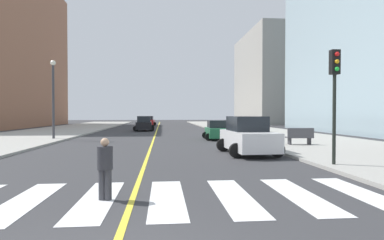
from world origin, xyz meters
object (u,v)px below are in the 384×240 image
object	(u,v)px
car_black_second	(144,124)
traffic_light_near_corner	(335,84)
park_bench	(300,137)
street_lamp	(53,92)
pedestrian_crossing	(105,166)
car_green_third	(217,130)
car_red_nearest	(149,121)
car_white_fourth	(248,136)

from	to	relation	value
car_black_second	traffic_light_near_corner	xyz separation A→B (m)	(9.42, -29.02, 2.55)
car_black_second	park_bench	world-z (taller)	car_black_second
car_black_second	park_bench	xyz separation A→B (m)	(11.61, -20.85, -0.21)
street_lamp	park_bench	bearing A→B (deg)	-20.90
park_bench	pedestrian_crossing	size ratio (longest dim) A/B	1.13
car_black_second	car_green_third	world-z (taller)	car_black_second
pedestrian_crossing	street_lamp	xyz separation A→B (m)	(-7.66, 19.24, 3.19)
traffic_light_near_corner	street_lamp	xyz separation A→B (m)	(-16.14, 15.16, 0.63)
traffic_light_near_corner	street_lamp	distance (m)	22.16
car_black_second	pedestrian_crossing	size ratio (longest dim) A/B	2.71
car_red_nearest	car_white_fourth	xyz separation A→B (m)	(7.22, -42.09, 0.13)
car_black_second	street_lamp	xyz separation A→B (m)	(-6.72, -13.85, 3.17)
car_white_fourth	street_lamp	world-z (taller)	street_lamp
car_red_nearest	park_bench	distance (m)	40.44
park_bench	car_red_nearest	bearing A→B (deg)	19.06
pedestrian_crossing	car_white_fourth	bearing A→B (deg)	71.37
car_red_nearest	car_white_fourth	distance (m)	42.70
car_red_nearest	pedestrian_crossing	distance (m)	50.95
car_red_nearest	car_green_third	size ratio (longest dim) A/B	1.09
park_bench	street_lamp	bearing A→B (deg)	71.30
car_green_third	car_white_fourth	size ratio (longest dim) A/B	0.79
car_white_fourth	park_bench	xyz separation A→B (m)	(4.50, 3.39, -0.29)
car_red_nearest	park_bench	xyz separation A→B (m)	(11.72, -38.70, -0.15)
pedestrian_crossing	park_bench	bearing A→B (deg)	65.16
car_white_fourth	park_bench	distance (m)	5.64
street_lamp	car_green_third	bearing A→B (deg)	-2.00
car_black_second	car_green_third	size ratio (longest dim) A/B	1.16
car_black_second	park_bench	bearing A→B (deg)	-62.58
traffic_light_near_corner	street_lamp	world-z (taller)	street_lamp
park_bench	street_lamp	world-z (taller)	street_lamp
park_bench	street_lamp	size ratio (longest dim) A/B	0.28
car_black_second	street_lamp	distance (m)	15.72
car_black_second	car_red_nearest	bearing A→B (deg)	88.68
car_green_third	street_lamp	bearing A→B (deg)	-0.80
car_white_fourth	park_bench	size ratio (longest dim) A/B	2.62
car_red_nearest	pedestrian_crossing	size ratio (longest dim) A/B	2.55
traffic_light_near_corner	street_lamp	size ratio (longest dim) A/B	0.71
car_white_fourth	pedestrian_crossing	xyz separation A→B (m)	(-6.18, -8.86, -0.09)
traffic_light_near_corner	car_black_second	bearing A→B (deg)	-72.01
car_green_third	traffic_light_near_corner	xyz separation A→B (m)	(2.35, -14.68, 2.67)
car_white_fourth	car_red_nearest	bearing A→B (deg)	-83.01
car_green_third	traffic_light_near_corner	world-z (taller)	traffic_light_near_corner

